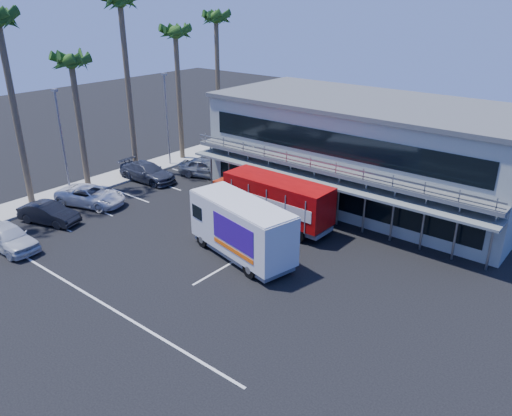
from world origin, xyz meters
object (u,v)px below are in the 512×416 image
Objects in this scene: white_van at (242,228)px; parked_car_b at (49,213)px; red_truck at (270,199)px; parked_car_a at (8,237)px.

white_van reaches higher than parked_car_b.
parked_car_a is (-9.88, -12.70, -1.00)m from red_truck.
parked_car_b is at bearing 22.39° from parked_car_a.
white_van is 14.04m from parked_car_a.
red_truck is 4.97m from white_van.
white_van reaches higher than parked_car_a.
white_van is at bearing -57.07° from parked_car_a.
red_truck reaches higher than parked_car_b.
parked_car_a is 1.08× the size of parked_car_b.
white_van reaches higher than red_truck.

